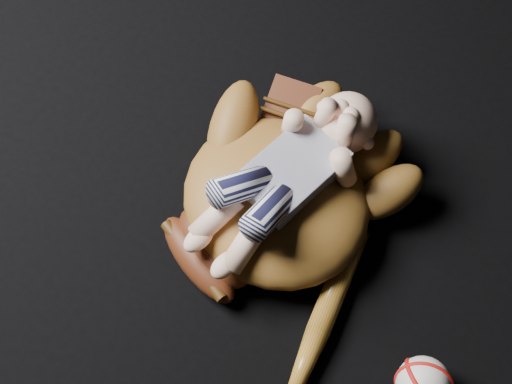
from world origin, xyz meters
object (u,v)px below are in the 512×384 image
Objects in this scene: newborn_baby at (279,180)px; baseball_glove at (276,196)px; baseball at (424,384)px; baseball_bat at (312,346)px.

baseball_glove is at bearing -154.71° from newborn_baby.
newborn_baby is 4.56× the size of baseball.
newborn_baby is 0.26m from baseball_bat.
baseball is (0.17, 0.04, 0.02)m from baseball_bat.
baseball is at bearing 12.65° from baseball_bat.
newborn_baby is 0.37m from baseball.
baseball is (0.34, -0.13, -0.09)m from newborn_baby.
baseball_bat is 0.17m from baseball.
baseball_glove is 0.37m from baseball.
baseball_bat is at bearing -167.35° from baseball.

